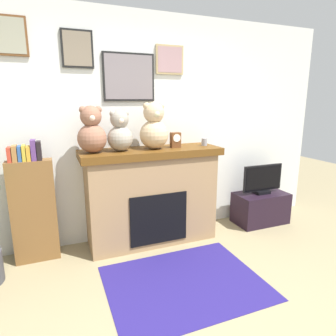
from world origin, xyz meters
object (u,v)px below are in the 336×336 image
Objects in this scene: teddy_bear_cream at (120,133)px; teddy_bear_tan at (154,128)px; bookshelf at (34,207)px; teddy_bear_brown at (92,132)px; mantel_clock at (175,140)px; television at (263,180)px; candle_jar at (204,142)px; fireplace at (152,195)px; tv_stand at (260,208)px.

teddy_bear_tan reaches higher than teddy_bear_cream.
bookshelf is 1.49m from teddy_bear_tan.
teddy_bear_brown is 0.29m from teddy_bear_cream.
bookshelf is 1.66m from mantel_clock.
television is 6.74× the size of candle_jar.
television is at bearing -2.22° from fireplace.
tv_stand is 8.05× the size of candle_jar.
mantel_clock is 0.94m from teddy_bear_brown.
fireplace is at bearing 149.19° from teddy_bear_tan.
tv_stand is 1.29m from candle_jar.
tv_stand is 4.09× the size of mantel_clock.
television is (2.79, -0.10, 0.03)m from bookshelf.
mantel_clock reaches higher than tv_stand.
mantel_clock is at bearing 178.21° from tv_stand.
candle_jar is (-0.87, 0.04, 0.55)m from television.
teddy_bear_tan reaches higher than candle_jar.
mantel_clock reaches higher than fireplace.
candle_jar is 1.02m from teddy_bear_cream.
television is 2.01m from teddy_bear_cream.
teddy_bear_cream reaches higher than television.
teddy_bear_tan is (0.38, -0.00, 0.04)m from teddy_bear_cream.
teddy_bear_brown is at bearing 178.95° from tv_stand.
bookshelf is at bearing 176.19° from teddy_bear_cream.
teddy_bear_brown is (-1.30, -0.00, 0.17)m from candle_jar.
television is 2.29m from teddy_bear_brown.
teddy_bear_brown is (-2.18, 0.04, 0.72)m from television.
teddy_bear_cream is at bearing 178.79° from tv_stand.
teddy_bear_brown is (-0.93, 0.00, 0.13)m from mantel_clock.
mantel_clock is (0.29, -0.02, 0.63)m from fireplace.
television is (1.54, -0.06, 0.04)m from fireplace.
mantel_clock is at bearing 178.14° from television.
fireplace is 1.58m from tv_stand.
teddy_bear_cream reaches higher than fireplace.
television is 3.42× the size of mantel_clock.
mantel_clock is (1.54, -0.06, 0.62)m from bookshelf.
tv_stand is (2.79, -0.10, -0.37)m from bookshelf.
teddy_bear_cream is at bearing 178.75° from television.
mantel_clock is 0.40× the size of teddy_bear_cream.
mantel_clock is 0.29m from teddy_bear_tan.
bookshelf is 7.32× the size of mantel_clock.
teddy_bear_tan is (-0.26, 0.00, 0.14)m from mantel_clock.
tv_stand is 2.45m from teddy_bear_brown.
candle_jar is at bearing 0.03° from teddy_bear_brown.
bookshelf is (-1.25, 0.04, 0.02)m from fireplace.
teddy_bear_tan is (1.28, -0.06, 0.76)m from bookshelf.
teddy_bear_cream is at bearing -179.97° from candle_jar.
tv_stand is 0.40m from television.
teddy_bear_cream is at bearing 0.01° from teddy_bear_brown.
fireplace is 3.08× the size of teddy_bear_tan.
teddy_bear_tan is (-1.51, 0.04, 0.73)m from television.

